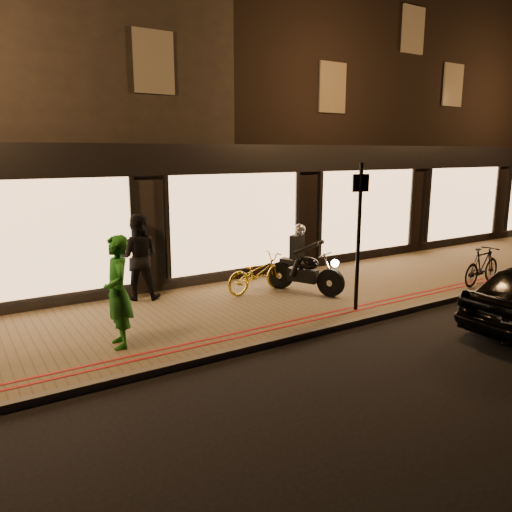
% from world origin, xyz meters
% --- Properties ---
extents(ground, '(90.00, 90.00, 0.00)m').
position_xyz_m(ground, '(0.00, 0.00, 0.00)').
color(ground, black).
rests_on(ground, ground).
extents(sidewalk, '(50.00, 4.00, 0.12)m').
position_xyz_m(sidewalk, '(0.00, 2.00, 0.06)').
color(sidewalk, brown).
rests_on(sidewalk, ground).
extents(kerb_stone, '(50.00, 0.14, 0.12)m').
position_xyz_m(kerb_stone, '(0.00, 0.05, 0.06)').
color(kerb_stone, '#59544C').
rests_on(kerb_stone, ground).
extents(red_kerb_lines, '(50.00, 0.26, 0.01)m').
position_xyz_m(red_kerb_lines, '(0.00, 0.55, 0.12)').
color(red_kerb_lines, '#9A100E').
rests_on(red_kerb_lines, sidewalk).
extents(building_row, '(48.00, 10.11, 8.50)m').
position_xyz_m(building_row, '(-0.00, 8.99, 4.25)').
color(building_row, black).
rests_on(building_row, ground).
extents(motorcycle, '(0.95, 1.81, 1.59)m').
position_xyz_m(motorcycle, '(0.75, 2.16, 0.73)').
color(motorcycle, black).
rests_on(motorcycle, sidewalk).
extents(sign_post, '(0.35, 0.12, 3.00)m').
position_xyz_m(sign_post, '(0.87, 0.54, 1.80)').
color(sign_post, black).
rests_on(sign_post, sidewalk).
extents(bicycle_gold, '(1.76, 0.80, 0.90)m').
position_xyz_m(bicycle_gold, '(-0.14, 2.74, 0.57)').
color(bicycle_gold, gold).
rests_on(bicycle_gold, sidewalk).
extents(bicycle_dark, '(1.61, 0.62, 0.94)m').
position_xyz_m(bicycle_dark, '(4.84, 0.34, 0.59)').
color(bicycle_dark, black).
rests_on(bicycle_dark, sidewalk).
extents(person_green, '(0.52, 0.73, 1.88)m').
position_xyz_m(person_green, '(-3.87, 1.17, 1.06)').
color(person_green, '#1B651B').
rests_on(person_green, sidewalk).
extents(person_dark, '(1.14, 1.05, 1.89)m').
position_xyz_m(person_dark, '(-2.66, 3.67, 1.07)').
color(person_dark, black).
rests_on(person_dark, sidewalk).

